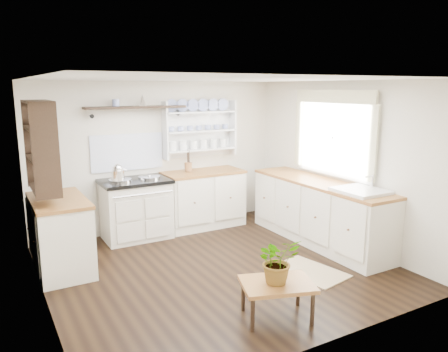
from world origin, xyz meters
The scene contains 19 objects.
floor centered at (0.00, 0.00, 0.00)m, with size 4.00×3.80×0.01m, color black.
wall_back centered at (0.00, 1.90, 1.15)m, with size 4.00×0.02×2.30m, color beige.
wall_right centered at (2.00, 0.00, 1.15)m, with size 0.02×3.80×2.30m, color beige.
wall_left centered at (-2.00, 0.00, 1.15)m, with size 0.02×3.80×2.30m, color beige.
ceiling centered at (0.00, 0.00, 2.30)m, with size 4.00×3.80×0.01m, color white.
window centered at (1.95, 0.15, 1.56)m, with size 0.08×1.55×1.22m.
aga_cooker centered at (-0.53, 1.57, 0.45)m, with size 0.99×0.69×0.92m.
back_cabinets centered at (0.60, 1.60, 0.46)m, with size 1.27×0.63×0.90m.
right_cabinets centered at (1.70, 0.10, 0.46)m, with size 0.62×2.43×0.90m.
belfast_sink centered at (1.70, -0.65, 0.80)m, with size 0.55×0.60×0.45m.
left_cabinets centered at (-1.70, 0.90, 0.46)m, with size 0.62×1.13×0.90m.
plate_rack centered at (0.65, 1.86, 1.56)m, with size 1.20×0.22×0.90m.
high_shelf centered at (-0.40, 1.78, 1.91)m, with size 1.50×0.29×0.16m.
left_shelving centered at (-1.84, 0.90, 1.55)m, with size 0.28×0.80×1.05m, color black.
kettle centered at (-0.81, 1.45, 1.04)m, with size 0.18×0.18×0.22m, color silver, non-canonical shape.
utensil_crock centered at (0.38, 1.68, 0.98)m, with size 0.12×0.12×0.14m, color #8F5E34.
center_table centered at (-0.09, -1.34, 0.32)m, with size 0.80×0.68×0.37m.
potted_plant centered at (-0.09, -1.34, 0.59)m, with size 0.41×0.35×0.45m, color #3F7233.
floor_rug centered at (0.91, -0.67, 0.01)m, with size 0.55×0.85×0.02m, color olive.
Camera 1 is at (-2.46, -4.48, 2.21)m, focal length 35.00 mm.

